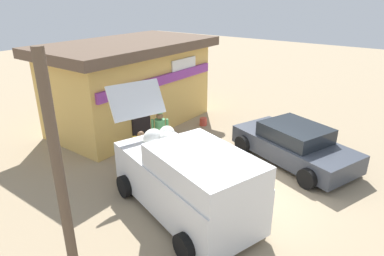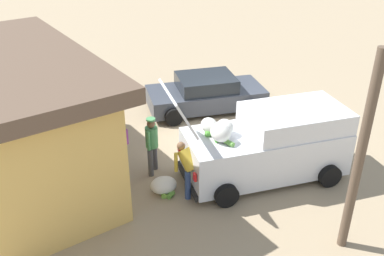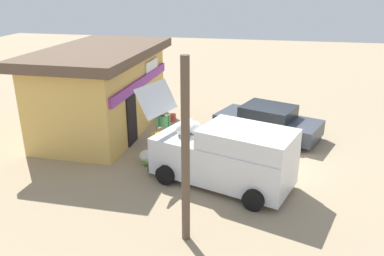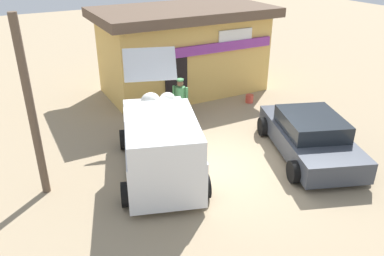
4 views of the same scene
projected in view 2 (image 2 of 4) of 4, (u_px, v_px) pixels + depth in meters
name	position (u px, v px, depth m)	size (l,w,h in m)	color
ground_plane	(230.00, 135.00, 14.05)	(60.00, 60.00, 0.00)	#9E896B
storefront_bar	(12.00, 121.00, 10.99)	(7.15, 4.10, 3.47)	#E0B259
delivery_van	(269.00, 144.00, 11.62)	(3.23, 5.12, 2.86)	silver
parked_sedan	(206.00, 93.00, 15.53)	(3.28, 4.51, 1.26)	#383D47
vendor_standing	(152.00, 142.00, 11.70)	(0.48, 0.48, 1.68)	#4C4C51
customer_bending	(188.00, 166.00, 10.91)	(0.68, 0.58, 1.41)	navy
unloaded_banana_pile	(164.00, 186.00, 11.22)	(0.81, 0.83, 0.45)	silver
paint_bucket	(86.00, 126.00, 14.22)	(0.31, 0.31, 0.32)	#BF3F33
utility_pole	(360.00, 157.00, 8.58)	(0.20, 0.20, 4.52)	brown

